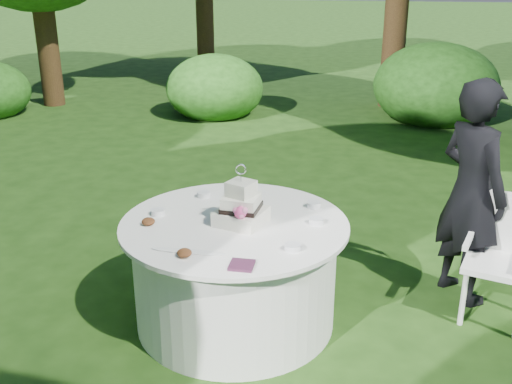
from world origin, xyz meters
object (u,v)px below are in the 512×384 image
chair (502,249)px  guest (471,193)px  napkins (242,265)px  table (235,272)px  cake (241,208)px

chair → guest: bearing=130.8°
napkins → table: (-0.18, 0.61, -0.39)m
napkins → table: size_ratio=0.09×
napkins → guest: (1.46, 1.28, 0.07)m
napkins → table: bearing=106.0°
guest → cake: guest is taller
guest → chair: size_ratio=1.86×
guest → cake: (-1.58, -0.68, 0.04)m
cake → table: bearing=169.1°
table → napkins: bearing=-74.0°
table → cake: 0.50m
napkins → chair: bearing=31.9°
table → cake: bearing=-10.9°
napkins → cake: size_ratio=0.33×
guest → table: size_ratio=1.08×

